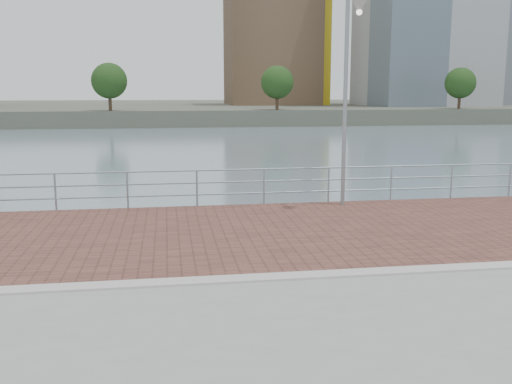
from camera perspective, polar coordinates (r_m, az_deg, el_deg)
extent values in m
plane|color=slate|center=(11.57, 1.61, -18.11)|extent=(400.00, 400.00, 0.00)
cube|color=brown|center=(14.18, -1.00, -4.01)|extent=(40.00, 6.80, 0.02)
cube|color=#B7B5AD|center=(10.76, 1.66, -8.54)|extent=(40.00, 0.40, 0.06)
cube|color=#4C5142|center=(132.60, -8.15, 8.22)|extent=(320.00, 95.00, 2.50)
cylinder|color=#8C9EA8|center=(17.57, -19.42, -0.02)|extent=(0.06, 0.06, 1.10)
cylinder|color=#8C9EA8|center=(17.31, -12.73, 0.16)|extent=(0.06, 0.06, 1.10)
cylinder|color=#8C9EA8|center=(17.29, -5.93, 0.34)|extent=(0.06, 0.06, 1.10)
cylinder|color=#8C9EA8|center=(17.51, 0.79, 0.52)|extent=(0.06, 0.06, 1.10)
cylinder|color=#8C9EA8|center=(17.96, 7.26, 0.69)|extent=(0.06, 0.06, 1.10)
cylinder|color=#8C9EA8|center=(18.64, 13.34, 0.83)|extent=(0.06, 0.06, 1.10)
cylinder|color=#8C9EA8|center=(19.50, 18.93, 0.96)|extent=(0.06, 0.06, 1.10)
cylinder|color=#8C9EA8|center=(20.54, 24.01, 1.07)|extent=(0.06, 0.06, 1.10)
cylinder|color=#8C9EA8|center=(17.28, -2.56, 2.23)|extent=(39.00, 0.05, 0.05)
cylinder|color=#8C9EA8|center=(17.34, -2.55, 1.01)|extent=(39.00, 0.05, 0.05)
cylinder|color=#8C9EA8|center=(17.40, -2.54, -0.17)|extent=(39.00, 0.05, 0.05)
cylinder|color=gray|center=(17.34, 8.90, 8.76)|extent=(0.12, 0.12, 6.19)
cube|color=brown|center=(122.38, 1.49, 14.69)|extent=(18.00, 18.00, 25.37)
cylinder|color=#473323|center=(87.40, -14.40, 9.21)|extent=(0.50, 0.50, 4.05)
sphere|color=#193814|center=(87.41, -14.47, 10.72)|extent=(5.20, 5.20, 5.20)
cylinder|color=#473323|center=(88.65, 2.12, 9.47)|extent=(0.50, 0.50, 3.90)
sphere|color=#193814|center=(88.65, 2.13, 10.91)|extent=(5.01, 5.01, 5.01)
cylinder|color=#473323|center=(98.85, 19.68, 8.95)|extent=(0.50, 0.50, 3.85)
sphere|color=#193814|center=(98.85, 19.75, 10.22)|extent=(4.94, 4.94, 4.94)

